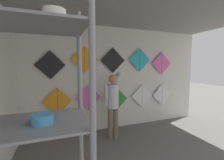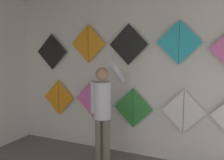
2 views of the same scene
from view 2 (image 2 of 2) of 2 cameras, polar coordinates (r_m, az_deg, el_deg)
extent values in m
cube|color=silver|center=(4.27, 5.17, 1.31)|extent=(5.54, 0.06, 2.80)
cylinder|color=#726656|center=(4.07, -3.00, -13.77)|extent=(0.12, 0.12, 0.76)
cylinder|color=#726656|center=(4.00, -1.34, -14.13)|extent=(0.12, 0.12, 0.76)
cylinder|color=silver|center=(3.85, -2.22, -4.69)|extent=(0.27, 0.27, 0.57)
sphere|color=tan|center=(3.79, -2.25, 1.36)|extent=(0.21, 0.21, 0.21)
cylinder|color=silver|center=(3.93, -4.24, -3.99)|extent=(0.09, 0.09, 0.51)
cylinder|color=silver|center=(3.89, 1.15, 1.84)|extent=(0.09, 0.47, 0.37)
cube|color=orange|center=(4.98, -12.12, -3.91)|extent=(0.68, 0.01, 0.68)
cylinder|color=black|center=(4.98, -12.13, -3.91)|extent=(0.01, 0.01, 0.65)
cube|color=pink|center=(4.57, -4.47, -4.26)|extent=(0.68, 0.01, 0.68)
cylinder|color=black|center=(4.57, -4.48, -4.26)|extent=(0.01, 0.01, 0.65)
sphere|color=white|center=(4.65, -4.48, -9.02)|extent=(0.04, 0.04, 0.04)
sphere|color=white|center=(4.67, -4.47, -9.85)|extent=(0.04, 0.04, 0.04)
sphere|color=white|center=(4.70, -4.46, -10.66)|extent=(0.04, 0.04, 0.04)
cube|color=#338C38|center=(4.28, 4.81, -6.38)|extent=(0.68, 0.01, 0.68)
cylinder|color=black|center=(4.27, 4.80, -6.39)|extent=(0.01, 0.01, 0.65)
cube|color=white|center=(4.07, 16.02, -6.94)|extent=(0.68, 0.01, 0.68)
cylinder|color=black|center=(4.07, 16.02, -6.95)|extent=(0.01, 0.01, 0.65)
cube|color=black|center=(4.97, -13.60, 6.29)|extent=(0.68, 0.01, 0.68)
cylinder|color=black|center=(4.97, -13.61, 6.29)|extent=(0.01, 0.01, 0.65)
cube|color=orange|center=(4.52, -5.46, 8.25)|extent=(0.68, 0.01, 0.68)
cylinder|color=black|center=(4.52, -5.47, 8.25)|extent=(0.01, 0.01, 0.65)
cube|color=black|center=(4.19, 3.75, 8.11)|extent=(0.68, 0.01, 0.68)
cylinder|color=black|center=(4.19, 3.74, 8.11)|extent=(0.01, 0.01, 0.65)
cube|color=#28B2C6|center=(3.98, 15.09, 8.30)|extent=(0.68, 0.01, 0.68)
cylinder|color=black|center=(3.97, 15.08, 8.30)|extent=(0.01, 0.01, 0.65)
camera|label=1|loc=(2.92, -63.49, 1.69)|focal=24.00mm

